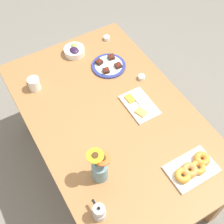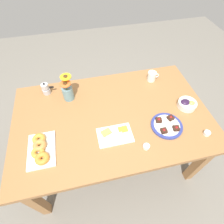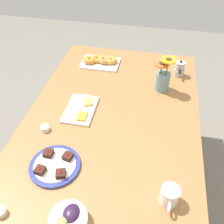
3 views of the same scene
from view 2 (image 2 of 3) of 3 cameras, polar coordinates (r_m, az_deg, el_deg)
name	(u,v)px [view 2 (image 2 of 3)]	position (r m, az deg, el deg)	size (l,w,h in m)	color
ground_plane	(112,154)	(2.07, 0.00, -13.53)	(6.00, 6.00, 0.00)	slate
dining_table	(112,121)	(1.50, 0.00, -2.97)	(1.60, 1.00, 0.74)	#9E6B3D
coffee_mug	(152,76)	(1.74, 12.90, 11.33)	(0.11, 0.08, 0.09)	white
grape_bowl	(187,104)	(1.60, 23.27, 2.43)	(0.15, 0.15, 0.07)	white
cheese_platter	(115,135)	(1.32, 0.96, -7.44)	(0.26, 0.17, 0.03)	white
croissant_platter	(40,149)	(1.34, -22.32, -11.13)	(0.19, 0.29, 0.05)	white
jam_cup_honey	(207,133)	(1.50, 28.61, -6.07)	(0.05, 0.05, 0.03)	white
jam_cup_berry	(146,147)	(1.29, 11.15, -11.01)	(0.05, 0.05, 0.03)	white
dessert_plate	(167,125)	(1.43, 17.44, -4.19)	(0.24, 0.24, 0.05)	navy
flower_vase	(68,92)	(1.54, -14.24, 6.46)	(0.10, 0.12, 0.24)	#6B939E
moka_pot	(46,89)	(1.67, -20.78, 7.05)	(0.11, 0.07, 0.12)	#B7B7BC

